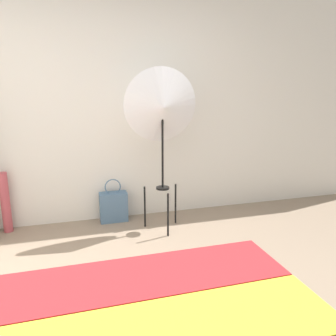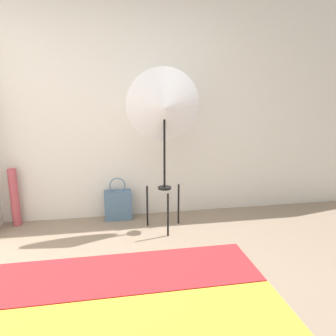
% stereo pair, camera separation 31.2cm
% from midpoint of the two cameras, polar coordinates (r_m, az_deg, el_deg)
% --- Properties ---
extents(ground_plane, '(14.00, 14.00, 0.00)m').
position_cam_midpoint_polar(ground_plane, '(2.28, -6.62, -27.01)').
color(ground_plane, gray).
extents(wall_back, '(8.00, 0.05, 2.60)m').
position_cam_midpoint_polar(wall_back, '(3.77, -12.43, 10.45)').
color(wall_back, silver).
rests_on(wall_back, ground_plane).
extents(photo_umbrella, '(0.77, 0.34, 1.71)m').
position_cam_midpoint_polar(photo_umbrella, '(3.34, -3.71, 10.47)').
color(photo_umbrella, black).
rests_on(photo_umbrella, ground_plane).
extents(tote_bag, '(0.31, 0.16, 0.50)m').
position_cam_midpoint_polar(tote_bag, '(3.85, -11.78, -6.60)').
color(tote_bag, slate).
rests_on(tote_bag, ground_plane).
extents(paper_roll, '(0.09, 0.09, 0.65)m').
position_cam_midpoint_polar(paper_roll, '(3.92, -28.57, -5.35)').
color(paper_roll, '#BC4C56').
rests_on(paper_roll, ground_plane).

